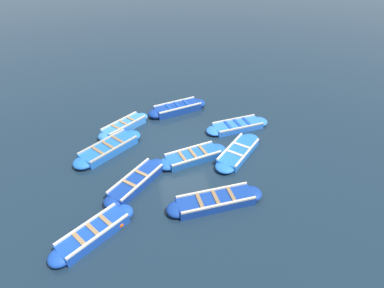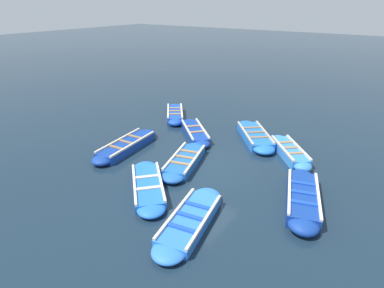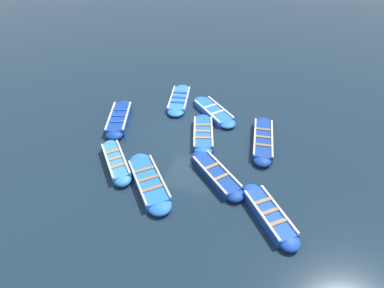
# 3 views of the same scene
# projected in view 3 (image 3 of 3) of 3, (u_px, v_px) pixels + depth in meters

# --- Properties ---
(ground_plane) EXTENTS (120.00, 120.00, 0.00)m
(ground_plane) POSITION_uv_depth(u_px,v_px,m) (191.00, 138.00, 14.71)
(ground_plane) COLOR #162838
(boat_mid_row) EXTENTS (2.55, 2.96, 0.43)m
(boat_mid_row) POSITION_uv_depth(u_px,v_px,m) (269.00, 215.00, 10.89)
(boat_mid_row) COLOR #1947B7
(boat_mid_row) RESTS_ON ground
(boat_bow_out) EXTENTS (1.70, 3.42, 0.39)m
(boat_bow_out) POSITION_uv_depth(u_px,v_px,m) (203.00, 134.00, 14.67)
(boat_bow_out) COLOR #1E59AD
(boat_bow_out) RESTS_ON ground
(boat_broadside) EXTENTS (1.17, 3.81, 0.41)m
(boat_broadside) POSITION_uv_depth(u_px,v_px,m) (263.00, 140.00, 14.28)
(boat_broadside) COLOR navy
(boat_broadside) RESTS_ON ground
(boat_stern_in) EXTENTS (2.57, 2.83, 0.43)m
(boat_stern_in) POSITION_uv_depth(u_px,v_px,m) (116.00, 162.00, 13.08)
(boat_stern_in) COLOR #3884E0
(boat_stern_in) RESTS_ON ground
(boat_end_of_row) EXTENTS (3.06, 3.39, 0.42)m
(boat_end_of_row) POSITION_uv_depth(u_px,v_px,m) (149.00, 182.00, 12.16)
(boat_end_of_row) COLOR blue
(boat_end_of_row) RESTS_ON ground
(boat_drifting) EXTENTS (1.86, 3.60, 0.47)m
(boat_drifting) POSITION_uv_depth(u_px,v_px,m) (119.00, 119.00, 15.60)
(boat_drifting) COLOR navy
(boat_drifting) RESTS_ON ground
(boat_inner_gap) EXTENTS (2.95, 2.81, 0.40)m
(boat_inner_gap) POSITION_uv_depth(u_px,v_px,m) (216.00, 174.00, 12.50)
(boat_inner_gap) COLOR navy
(boat_inner_gap) RESTS_ON ground
(boat_near_quay) EXTENTS (1.50, 3.57, 0.35)m
(boat_near_quay) POSITION_uv_depth(u_px,v_px,m) (179.00, 100.00, 17.21)
(boat_near_quay) COLOR blue
(boat_near_quay) RESTS_ON ground
(boat_outer_right) EXTENTS (3.10, 3.00, 0.35)m
(boat_outer_right) POSITION_uv_depth(u_px,v_px,m) (214.00, 112.00, 16.25)
(boat_outer_right) COLOR blue
(boat_outer_right) RESTS_ON ground
(buoy_orange_near) EXTENTS (0.25, 0.25, 0.25)m
(buoy_orange_near) POSITION_uv_depth(u_px,v_px,m) (264.00, 197.00, 11.62)
(buoy_orange_near) COLOR #E05119
(buoy_orange_near) RESTS_ON ground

